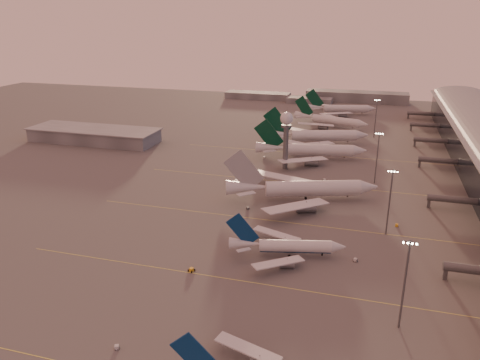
# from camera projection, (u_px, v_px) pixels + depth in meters

# --- Properties ---
(ground) EXTENTS (700.00, 700.00, 0.00)m
(ground) POSITION_uv_depth(u_px,v_px,m) (188.00, 292.00, 135.13)
(ground) COLOR #545251
(ground) RESTS_ON ground
(taxiway_markings) EXTENTS (180.00, 185.25, 0.02)m
(taxiway_markings) POSITION_uv_depth(u_px,v_px,m) (317.00, 225.00, 177.87)
(taxiway_markings) COLOR #E5DE51
(taxiway_markings) RESTS_ON ground
(hangar) EXTENTS (82.00, 27.00, 8.50)m
(hangar) POSITION_uv_depth(u_px,v_px,m) (94.00, 135.00, 291.78)
(hangar) COLOR #5A5D61
(hangar) RESTS_ON ground
(radar_tower) EXTENTS (6.40, 6.40, 31.10)m
(radar_tower) POSITION_uv_depth(u_px,v_px,m) (286.00, 129.00, 235.26)
(radar_tower) COLOR #525459
(radar_tower) RESTS_ON ground
(mast_a) EXTENTS (3.60, 0.56, 25.00)m
(mast_a) POSITION_uv_depth(u_px,v_px,m) (405.00, 281.00, 115.26)
(mast_a) COLOR #525459
(mast_a) RESTS_ON ground
(mast_b) EXTENTS (3.60, 0.56, 25.00)m
(mast_b) POSITION_uv_depth(u_px,v_px,m) (390.00, 199.00, 165.78)
(mast_b) COLOR #525459
(mast_b) RESTS_ON ground
(mast_c) EXTENTS (3.60, 0.56, 25.00)m
(mast_c) POSITION_uv_depth(u_px,v_px,m) (377.00, 155.00, 216.82)
(mast_c) COLOR #525459
(mast_c) RESTS_ON ground
(mast_d) EXTENTS (3.60, 0.56, 25.00)m
(mast_d) POSITION_uv_depth(u_px,v_px,m) (376.00, 116.00, 298.72)
(mast_d) COLOR #525459
(mast_d) RESTS_ON ground
(distant_horizon) EXTENTS (165.00, 37.50, 9.00)m
(distant_horizon) POSITION_uv_depth(u_px,v_px,m) (326.00, 97.00, 427.11)
(distant_horizon) COLOR #5A5D61
(distant_horizon) RESTS_ON ground
(narrowbody_mid) EXTENTS (38.62, 30.47, 15.33)m
(narrowbody_mid) POSITION_uv_depth(u_px,v_px,m) (287.00, 248.00, 153.91)
(narrowbody_mid) COLOR silver
(narrowbody_mid) RESTS_ON ground
(widebody_white) EXTENTS (63.61, 50.14, 23.25)m
(widebody_white) POSITION_uv_depth(u_px,v_px,m) (303.00, 192.00, 199.69)
(widebody_white) COLOR silver
(widebody_white) RESTS_ON ground
(greentail_a) EXTENTS (60.75, 48.56, 22.35)m
(greentail_a) POSITION_uv_depth(u_px,v_px,m) (311.00, 152.00, 256.39)
(greentail_a) COLOR silver
(greentail_a) RESTS_ON ground
(greentail_b) EXTENTS (62.57, 49.78, 23.43)m
(greentail_b) POSITION_uv_depth(u_px,v_px,m) (317.00, 138.00, 285.48)
(greentail_b) COLOR silver
(greentail_b) RESTS_ON ground
(greentail_c) EXTENTS (53.77, 42.78, 20.14)m
(greentail_c) POSITION_uv_depth(u_px,v_px,m) (330.00, 122.00, 329.82)
(greentail_c) COLOR silver
(greentail_c) RESTS_ON ground
(greentail_d) EXTENTS (55.10, 43.97, 20.39)m
(greentail_d) POSITION_uv_depth(u_px,v_px,m) (341.00, 110.00, 369.60)
(greentail_d) COLOR silver
(greentail_d) RESTS_ON ground
(gsv_truck_a) EXTENTS (5.63, 3.92, 2.15)m
(gsv_truck_a) POSITION_uv_depth(u_px,v_px,m) (118.00, 345.00, 111.82)
(gsv_truck_a) COLOR silver
(gsv_truck_a) RESTS_ON ground
(gsv_tug_mid) EXTENTS (4.53, 3.66, 1.12)m
(gsv_tug_mid) POSITION_uv_depth(u_px,v_px,m) (192.00, 270.00, 145.55)
(gsv_tug_mid) COLOR gold
(gsv_tug_mid) RESTS_ON ground
(gsv_truck_b) EXTENTS (5.87, 3.74, 2.23)m
(gsv_truck_b) POSITION_uv_depth(u_px,v_px,m) (357.00, 259.00, 151.04)
(gsv_truck_b) COLOR silver
(gsv_truck_b) RESTS_ON ground
(gsv_truck_c) EXTENTS (4.85, 5.60, 2.22)m
(gsv_truck_c) POSITION_uv_depth(u_px,v_px,m) (249.00, 207.00, 191.61)
(gsv_truck_c) COLOR #4F5153
(gsv_truck_c) RESTS_ON ground
(gsv_catering_b) EXTENTS (5.09, 2.63, 4.06)m
(gsv_catering_b) POSITION_uv_depth(u_px,v_px,m) (398.00, 222.00, 175.74)
(gsv_catering_b) COLOR gold
(gsv_catering_b) RESTS_ON ground
(gsv_tug_far) EXTENTS (4.43, 4.61, 1.14)m
(gsv_tug_far) POSITION_uv_depth(u_px,v_px,m) (324.00, 180.00, 223.62)
(gsv_tug_far) COLOR silver
(gsv_tug_far) RESTS_ON ground
(gsv_truck_d) EXTENTS (2.47, 5.81, 2.29)m
(gsv_truck_d) POSITION_uv_depth(u_px,v_px,m) (264.00, 156.00, 259.42)
(gsv_truck_d) COLOR silver
(gsv_truck_d) RESTS_ON ground
(gsv_tug_hangar) EXTENTS (3.79, 2.83, 0.97)m
(gsv_tug_hangar) POSITION_uv_depth(u_px,v_px,m) (345.00, 155.00, 264.00)
(gsv_tug_hangar) COLOR #4F5153
(gsv_tug_hangar) RESTS_ON ground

